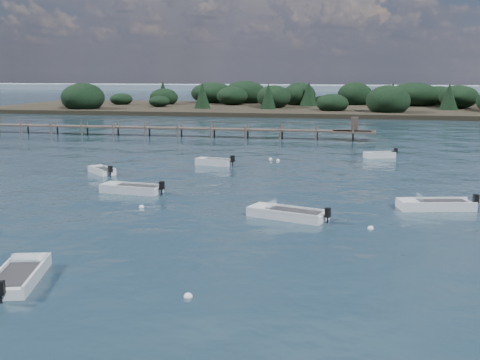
% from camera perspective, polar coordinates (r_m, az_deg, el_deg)
% --- Properties ---
extents(ground, '(400.00, 400.00, 0.00)m').
position_cam_1_polar(ground, '(84.43, 8.17, 4.72)').
color(ground, '#152631').
rests_on(ground, ground).
extents(tender_far_grey_b, '(3.21, 2.15, 1.09)m').
position_cam_1_polar(tender_far_grey_b, '(58.05, 13.09, 2.23)').
color(tender_far_grey_b, '#BAC0C2').
rests_on(tender_far_grey_b, ground).
extents(dinghy_mid_white_a, '(4.74, 2.90, 1.10)m').
position_cam_1_polar(dinghy_mid_white_a, '(33.49, 4.49, -3.35)').
color(dinghy_mid_white_a, silver).
rests_on(dinghy_mid_white_a, ground).
extents(dinghy_near_olive, '(2.57, 4.50, 1.08)m').
position_cam_1_polar(dinghy_near_olive, '(25.06, -20.19, -8.69)').
color(dinghy_near_olive, '#BAC0C2').
rests_on(dinghy_near_olive, ground).
extents(dinghy_mid_grey, '(4.47, 1.98, 1.11)m').
position_cam_1_polar(dinghy_mid_grey, '(40.93, -10.26, -0.97)').
color(dinghy_mid_grey, '#BAC0C2').
rests_on(dinghy_mid_grey, ground).
extents(dinghy_mid_white_b, '(4.77, 2.56, 1.16)m').
position_cam_1_polar(dinghy_mid_white_b, '(37.30, 18.03, -2.40)').
color(dinghy_mid_white_b, silver).
rests_on(dinghy_mid_white_b, ground).
extents(tender_far_white, '(3.51, 1.71, 1.18)m').
position_cam_1_polar(tender_far_white, '(52.09, -2.49, 1.60)').
color(tender_far_white, silver).
rests_on(tender_far_white, ground).
extents(tender_far_grey, '(2.92, 2.79, 1.04)m').
position_cam_1_polar(tender_far_grey, '(48.98, -12.97, 0.77)').
color(tender_far_grey, '#BAC0C2').
rests_on(tender_far_grey, ground).
extents(buoy_a, '(0.32, 0.32, 0.32)m').
position_cam_1_polar(buoy_a, '(22.13, -4.94, -10.99)').
color(buoy_a, silver).
rests_on(buoy_a, ground).
extents(buoy_b, '(0.32, 0.32, 0.32)m').
position_cam_1_polar(buoy_b, '(31.84, 12.28, -4.54)').
color(buoy_b, silver).
rests_on(buoy_b, ground).
extents(buoy_c, '(0.32, 0.32, 0.32)m').
position_cam_1_polar(buoy_c, '(36.39, -9.32, -2.58)').
color(buoy_c, silver).
rests_on(buoy_c, ground).
extents(buoy_e, '(0.32, 0.32, 0.32)m').
position_cam_1_polar(buoy_e, '(54.95, 3.62, 1.87)').
color(buoy_e, silver).
rests_on(buoy_e, ground).
extents(buoy_extra_a, '(0.32, 0.32, 0.32)m').
position_cam_1_polar(buoy_extra_a, '(55.58, 2.92, 1.97)').
color(buoy_extra_a, silver).
rests_on(buoy_extra_a, ground).
extents(jetty, '(64.50, 3.20, 3.40)m').
position_cam_1_polar(jetty, '(77.00, -8.81, 4.92)').
color(jetty, '#4F423A').
rests_on(jetty, ground).
extents(far_headland, '(190.00, 40.00, 5.80)m').
position_cam_1_polar(far_headland, '(125.66, 20.87, 6.85)').
color(far_headland, black).
rests_on(far_headland, ground).
extents(distant_haze, '(280.00, 20.00, 2.40)m').
position_cam_1_polar(distant_haze, '(271.19, -9.06, 8.45)').
color(distant_haze, '#8393A2').
rests_on(distant_haze, ground).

